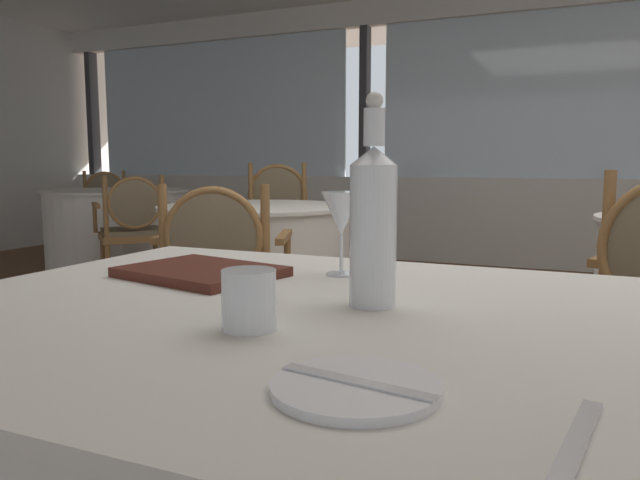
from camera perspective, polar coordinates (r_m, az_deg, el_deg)
The scene contains 15 objects.
ground_plane at distance 2.51m, azimuth 15.38°, elevation -16.30°, with size 15.15×15.15×0.00m, color brown.
window_wall_far at distance 6.06m, azimuth 20.99°, elevation 7.35°, with size 11.66×0.14×2.63m.
side_plate at distance 0.65m, azimuth 3.38°, elevation -13.67°, with size 0.18×0.18×0.01m, color white.
butter_knife at distance 0.64m, azimuth 3.38°, elevation -13.24°, with size 0.18×0.02×0.00m, color silver.
dinner_fork at distance 0.57m, azimuth 22.88°, elevation -17.39°, with size 0.21×0.02×0.00m, color silver.
water_bottle at distance 0.99m, azimuth 5.03°, elevation 1.77°, with size 0.08×0.08×0.35m.
wine_glass at distance 1.27m, azimuth 2.04°, elevation 2.34°, with size 0.09×0.09×0.18m.
water_tumbler at distance 0.87m, azimuth -6.70°, elevation -5.61°, with size 0.08×0.08×0.09m, color white.
menu_book at distance 1.29m, azimuth -11.14°, elevation -2.96°, with size 0.31×0.24×0.02m, color #512319.
background_table_2 at distance 5.79m, azimuth -18.46°, elevation 0.79°, with size 1.29×1.29×0.75m.
dining_chair_2_0 at distance 4.73m, azimuth -17.19°, elevation 1.42°, with size 0.66×0.66×0.91m.
dining_chair_2_1 at distance 6.84m, azimuth -19.45°, elevation 2.96°, with size 0.66×0.66×0.91m.
background_table_3 at distance 3.50m, azimuth -5.99°, elevation -2.89°, with size 1.11×1.11×0.75m.
dining_chair_3_0 at distance 2.53m, azimuth -9.27°, elevation -3.13°, with size 0.63×0.60×0.91m.
dining_chair_3_1 at distance 4.44m, azimuth -4.17°, elevation 1.93°, with size 0.63×0.60×1.00m.
Camera 1 is at (0.31, -2.28, 0.99)m, focal length 33.98 mm.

